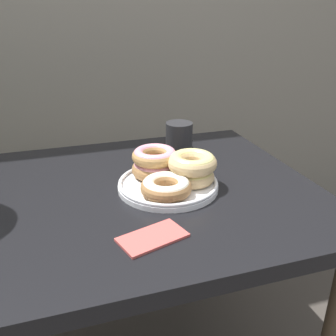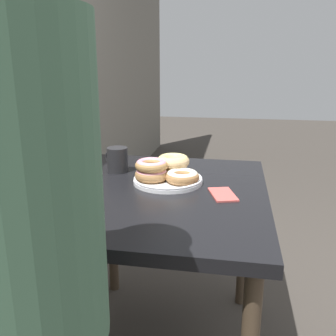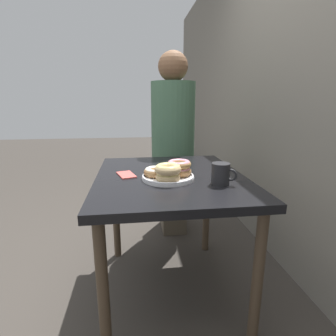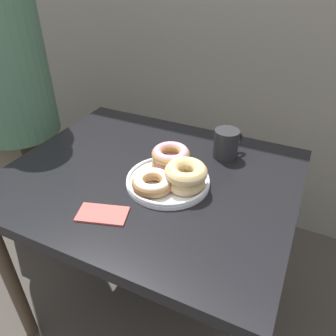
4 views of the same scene
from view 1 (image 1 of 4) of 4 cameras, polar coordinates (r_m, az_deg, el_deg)
The scene contains 4 objects.
dining_table at distance 1.05m, azimuth -4.48°, elevation -7.50°, with size 0.96×0.79×0.74m.
donut_plate at distance 1.00m, azimuth 0.42°, elevation -0.74°, with size 0.28×0.30×0.09m.
coffee_mug at distance 1.24m, azimuth 1.72°, elevation 4.64°, with size 0.09×0.12×0.10m.
napkin at distance 0.80m, azimuth -2.37°, elevation -10.51°, with size 0.16×0.12×0.01m.
Camera 1 is at (-0.20, -0.59, 1.19)m, focal length 40.00 mm.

